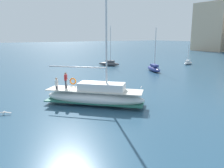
% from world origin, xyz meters
% --- Properties ---
extents(ground_plane, '(400.00, 400.00, 0.00)m').
position_xyz_m(ground_plane, '(0.00, 0.00, 0.00)').
color(ground_plane, '#284C66').
extents(main_sailboat, '(8.56, 8.41, 13.15)m').
position_xyz_m(main_sailboat, '(1.91, -0.53, 0.91)').
color(main_sailboat, silver).
rests_on(main_sailboat, ground).
extents(moored_sloop_near, '(5.67, 3.41, 7.87)m').
position_xyz_m(moored_sloop_near, '(-10.17, 18.45, 0.59)').
color(moored_sloop_near, navy).
rests_on(moored_sloop_near, ground).
extents(moored_sloop_far, '(4.67, 3.70, 8.45)m').
position_xyz_m(moored_sloop_far, '(-21.12, 15.62, 0.56)').
color(moored_sloop_far, '#4C4C51').
rests_on(moored_sloop_far, ground).
extents(moored_cutter_left, '(1.84, 3.88, 4.61)m').
position_xyz_m(moored_cutter_left, '(-13.18, 31.89, 0.42)').
color(moored_cutter_left, silver).
rests_on(moored_cutter_left, ground).
extents(seagull, '(0.64, 1.16, 0.18)m').
position_xyz_m(seagull, '(0.17, -8.34, 0.19)').
color(seagull, silver).
rests_on(seagull, ground).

